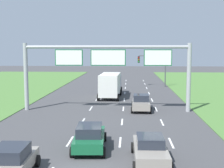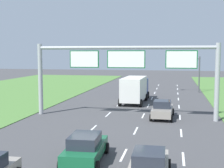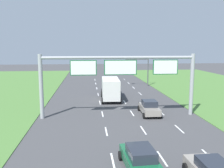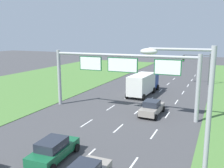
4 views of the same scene
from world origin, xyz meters
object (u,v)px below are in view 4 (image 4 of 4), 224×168
object	(u,v)px
car_near_red	(53,149)
box_truck	(143,83)
street_lamp	(195,141)
sign_gantry	(122,70)
car_far_ahead	(152,108)
traffic_light_mast	(198,63)

from	to	relation	value
car_near_red	box_truck	size ratio (longest dim) A/B	0.52
street_lamp	sign_gantry	bearing A→B (deg)	119.26
car_near_red	sign_gantry	size ratio (longest dim) A/B	0.26
box_truck	street_lamp	distance (m)	28.42
car_far_ahead	sign_gantry	bearing A→B (deg)	-171.01
car_near_red	traffic_light_mast	distance (m)	34.30
box_truck	traffic_light_mast	size ratio (longest dim) A/B	1.52
traffic_light_mast	car_far_ahead	bearing A→B (deg)	-98.01
car_near_red	car_far_ahead	bearing A→B (deg)	70.43
traffic_light_mast	street_lamp	world-z (taller)	street_lamp
car_near_red	car_far_ahead	world-z (taller)	car_far_ahead
car_near_red	box_truck	xyz separation A→B (m)	(0.08, 21.90, 0.92)
car_near_red	sign_gantry	distance (m)	13.14
box_truck	sign_gantry	distance (m)	9.98
box_truck	street_lamp	xyz separation A→B (m)	(9.79, -26.47, 3.36)
car_far_ahead	street_lamp	size ratio (longest dim) A/B	0.53
car_near_red	box_truck	world-z (taller)	box_truck
traffic_light_mast	sign_gantry	bearing A→B (deg)	-106.84
car_far_ahead	traffic_light_mast	size ratio (longest dim) A/B	0.80
car_near_red	sign_gantry	bearing A→B (deg)	85.32
box_truck	sign_gantry	xyz separation A→B (m)	(0.24, -9.44, 3.24)
car_near_red	street_lamp	xyz separation A→B (m)	(9.87, -4.57, 4.28)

